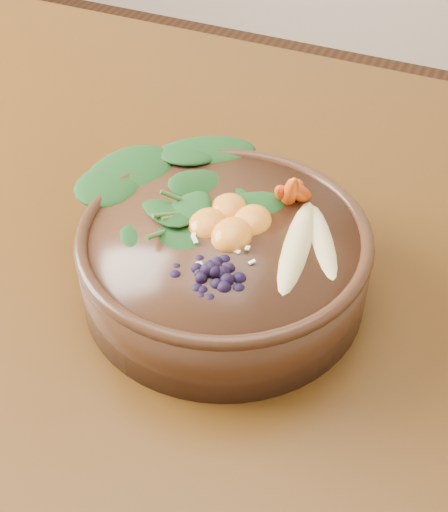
# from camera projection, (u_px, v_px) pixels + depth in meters

# --- Properties ---
(ground) EXTENTS (4.00, 4.00, 0.00)m
(ground) POSITION_uv_depth(u_px,v_px,m) (197.00, 502.00, 1.41)
(ground) COLOR #381E0F
(ground) RESTS_ON ground
(dining_table) EXTENTS (1.60, 0.90, 0.75)m
(dining_table) POSITION_uv_depth(u_px,v_px,m) (185.00, 255.00, 0.96)
(dining_table) COLOR #331C0C
(dining_table) RESTS_ON ground
(stoneware_bowl) EXTENTS (0.36, 0.36, 0.08)m
(stoneware_bowl) POSITION_uv_depth(u_px,v_px,m) (224.00, 263.00, 0.76)
(stoneware_bowl) COLOR #422717
(stoneware_bowl) RESTS_ON dining_table
(kale_heap) EXTENTS (0.23, 0.21, 0.05)m
(kale_heap) POSITION_uv_depth(u_px,v_px,m) (194.00, 174.00, 0.77)
(kale_heap) COLOR #1A4D19
(kale_heap) RESTS_ON stoneware_bowl
(carrot_cluster) EXTENTS (0.07, 0.07, 0.08)m
(carrot_cluster) POSITION_uv_depth(u_px,v_px,m) (291.00, 161.00, 0.75)
(carrot_cluster) COLOR #E44A14
(carrot_cluster) RESTS_ON stoneware_bowl
(banana_halves) EXTENTS (0.10, 0.17, 0.03)m
(banana_halves) POSITION_uv_depth(u_px,v_px,m) (311.00, 232.00, 0.71)
(banana_halves) COLOR #E0CC84
(banana_halves) RESTS_ON stoneware_bowl
(mandarin_cluster) EXTENTS (0.11, 0.11, 0.03)m
(mandarin_cluster) POSITION_uv_depth(u_px,v_px,m) (230.00, 210.00, 0.73)
(mandarin_cluster) COLOR orange
(mandarin_cluster) RESTS_ON stoneware_bowl
(blueberry_pile) EXTENTS (0.16, 0.13, 0.04)m
(blueberry_pile) POSITION_uv_depth(u_px,v_px,m) (213.00, 259.00, 0.67)
(blueberry_pile) COLOR black
(blueberry_pile) RESTS_ON stoneware_bowl
(coconut_flakes) EXTENTS (0.11, 0.09, 0.01)m
(coconut_flakes) POSITION_uv_depth(u_px,v_px,m) (222.00, 244.00, 0.71)
(coconut_flakes) COLOR white
(coconut_flakes) RESTS_ON stoneware_bowl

